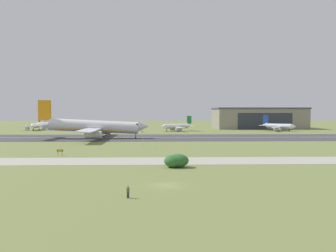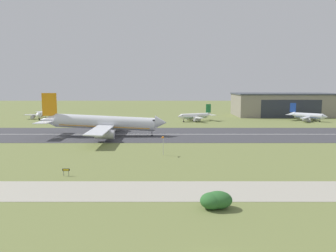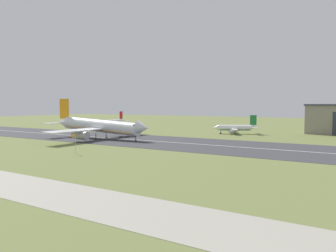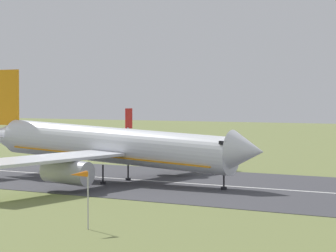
{
  "view_description": "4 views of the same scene",
  "coord_description": "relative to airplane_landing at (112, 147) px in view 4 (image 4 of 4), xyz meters",
  "views": [
    {
      "loc": [
        -0.98,
        -53.72,
        12.22
      ],
      "look_at": [
        2.56,
        79.77,
        6.3
      ],
      "focal_mm": 35.0,
      "sensor_mm": 36.0,
      "label": 1
    },
    {
      "loc": [
        -5.32,
        -35.33,
        20.69
      ],
      "look_at": [
        -4.96,
        80.23,
        5.96
      ],
      "focal_mm": 35.0,
      "sensor_mm": 36.0,
      "label": 2
    },
    {
      "loc": [
        67.27,
        -8.37,
        14.41
      ],
      "look_at": [
        8.8,
        86.08,
        7.31
      ],
      "focal_mm": 35.0,
      "sensor_mm": 36.0,
      "label": 3
    },
    {
      "loc": [
        40.99,
        -0.3,
        12.51
      ],
      "look_at": [
        -8.82,
        76.31,
        9.4
      ],
      "focal_mm": 85.0,
      "sensor_mm": 36.0,
      "label": 4
    }
  ],
  "objects": [
    {
      "name": "runway_strip",
      "position": [
        30.77,
        4.59,
        -5.34
      ],
      "size": [
        425.04,
        40.62,
        0.06
      ],
      "primitive_type": "cube",
      "color": "#3D3D42",
      "rests_on": "ground_plane"
    },
    {
      "name": "runway_centreline",
      "position": [
        30.77,
        4.59,
        -5.31
      ],
      "size": [
        382.53,
        0.7,
        0.01
      ],
      "primitive_type": "cube",
      "color": "silver",
      "rests_on": "runway_strip"
    },
    {
      "name": "airplane_landing",
      "position": [
        0.0,
        0.0,
        0.0
      ],
      "size": [
        51.06,
        56.7,
        17.31
      ],
      "color": "silver",
      "rests_on": "ground_plane"
    },
    {
      "name": "airplane_parked_centre",
      "position": [
        -50.52,
        66.69,
        -2.4
      ],
      "size": [
        20.42,
        23.18,
        10.03
      ],
      "color": "white",
      "rests_on": "ground_plane"
    },
    {
      "name": "windsock_pole",
      "position": [
        23.79,
        -36.57,
        -0.37
      ],
      "size": [
        1.11,
        2.07,
        5.67
      ],
      "color": "#B7B7BC",
      "rests_on": "ground_plane"
    }
  ]
}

